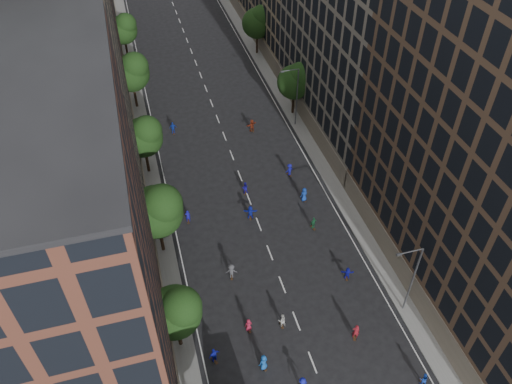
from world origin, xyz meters
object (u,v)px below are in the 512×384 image
at_px(skater_0, 264,362).
at_px(skater_2, 423,379).
at_px(streetlamp_far, 296,94).
at_px(streetlamp_near, 411,277).

height_order(skater_0, skater_2, skater_0).
height_order(streetlamp_far, skater_0, streetlamp_far).
bearing_deg(skater_0, streetlamp_near, 165.22).
relative_size(skater_0, skater_2, 1.22).
bearing_deg(skater_0, streetlamp_far, -136.39).
bearing_deg(streetlamp_far, skater_2, -92.65).
bearing_deg(skater_2, skater_0, 0.16).
relative_size(streetlamp_far, skater_2, 5.94).
bearing_deg(streetlamp_near, skater_0, -171.13).
bearing_deg(streetlamp_near, streetlamp_far, 90.00).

